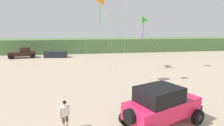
% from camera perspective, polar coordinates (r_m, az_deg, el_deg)
% --- Properties ---
extents(dune_ridge, '(90.00, 9.88, 3.15)m').
position_cam_1_polar(dune_ridge, '(44.52, -2.77, 5.99)').
color(dune_ridge, '#567A47').
rests_on(dune_ridge, ground_plane).
extents(jeep, '(5.00, 3.82, 2.26)m').
position_cam_1_polar(jeep, '(10.30, 15.98, -12.95)').
color(jeep, '#EA2151').
rests_on(jeep, ground_plane).
extents(person_watching, '(0.51, 0.46, 1.67)m').
position_cam_1_polar(person_watching, '(9.89, -15.15, -15.62)').
color(person_watching, '#DBB28E').
rests_on(person_watching, ground_plane).
extents(distant_pickup, '(4.86, 3.11, 1.98)m').
position_cam_1_polar(distant_pickup, '(37.44, -27.07, 2.93)').
color(distant_pickup, black).
rests_on(distant_pickup, ground_plane).
extents(distant_sedan, '(4.38, 2.20, 1.20)m').
position_cam_1_polar(distant_sedan, '(35.66, -17.88, 2.71)').
color(distant_sedan, '#1E232D').
rests_on(distant_sedan, ground_plane).
extents(kite_yellow_diamond, '(3.22, 3.16, 6.69)m').
position_cam_1_polar(kite_yellow_diamond, '(17.97, 10.63, 13.49)').
color(kite_yellow_diamond, green).
rests_on(kite_yellow_diamond, ground_plane).
extents(kite_black_sled, '(2.16, 3.87, 8.56)m').
position_cam_1_polar(kite_black_sled, '(17.26, -3.40, 19.46)').
color(kite_black_sled, orange).
rests_on(kite_black_sled, ground_plane).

